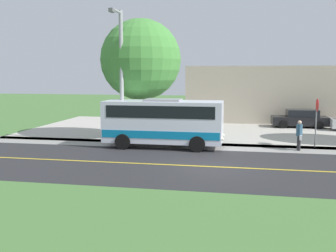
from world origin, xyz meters
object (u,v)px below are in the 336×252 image
pedestrian_with_bags (299,134)px  street_light_pole (121,72)px  tree_curbside (141,60)px  commercial_building (282,93)px  shuttle_bus_front (163,121)px  parked_car_near (300,119)px  stop_sign (317,114)px

pedestrian_with_bags → street_light_pole: bearing=-89.9°
tree_curbside → commercial_building: bearing=143.2°
shuttle_bus_front → tree_curbside: bearing=-144.1°
parked_car_near → street_light_pole: bearing=-49.5°
pedestrian_with_bags → street_light_pole: 11.04m
pedestrian_with_bags → parked_car_near: size_ratio=0.38×
street_light_pole → parked_car_near: 16.13m
pedestrian_with_bags → stop_sign: 1.93m
street_light_pole → parked_car_near: bearing=130.5°
parked_car_near → commercial_building: (-6.33, -0.87, 1.81)m
tree_curbside → commercial_building: (-14.00, 10.47, -2.75)m
shuttle_bus_front → parked_car_near: bearing=138.9°
shuttle_bus_front → pedestrian_with_bags: size_ratio=4.11×
shuttle_bus_front → tree_curbside: 5.14m
parked_car_near → tree_curbside: bearing=-55.9°
tree_curbside → pedestrian_with_bags: bearing=75.8°
parked_car_near → shuttle_bus_front: bearing=-41.1°
shuttle_bus_front → commercial_building: size_ratio=0.40×
pedestrian_with_bags → street_light_pole: street_light_pole is taller
stop_sign → commercial_building: commercial_building is taller
tree_curbside → stop_sign: bearing=83.2°
tree_curbside → commercial_building: tree_curbside is taller
stop_sign → street_light_pole: 11.88m
shuttle_bus_front → street_light_pole: street_light_pole is taller
street_light_pole → tree_curbside: bearing=167.0°
shuttle_bus_front → street_light_pole: (-0.39, -2.69, 2.87)m
tree_curbside → street_light_pole: bearing=-13.0°
street_light_pole → shuttle_bus_front: bearing=81.7°
pedestrian_with_bags → parked_car_near: 10.27m
stop_sign → parked_car_near: bearing=177.7°
commercial_building → parked_car_near: bearing=7.8°
street_light_pole → tree_curbside: (-2.52, 0.58, 0.80)m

